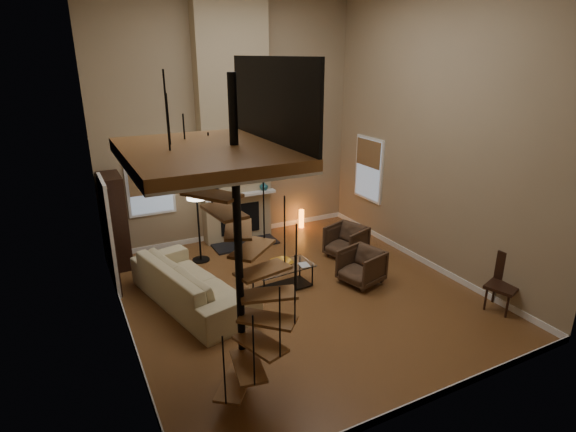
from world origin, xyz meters
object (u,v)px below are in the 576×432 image
hutch (115,222)px  armchair_far (364,265)px  sofa (191,282)px  side_chair (505,281)px  accent_lamp (301,219)px  coffee_table (283,275)px  armchair_near (348,240)px  floor_lamp (197,198)px

hutch → armchair_far: bearing=-36.1°
sofa → side_chair: 5.46m
hutch → side_chair: (5.68, -4.87, -0.42)m
accent_lamp → coffee_table: bearing=-124.8°
accent_lamp → hutch: bearing=-178.3°
armchair_near → floor_lamp: 3.37m
sofa → floor_lamp: floor_lamp is taller
armchair_far → side_chair: (1.59, -1.88, 0.17)m
sofa → accent_lamp: bearing=-69.7°
hutch → side_chair: size_ratio=1.97×
armchair_far → floor_lamp: 3.63m
side_chair → hutch: bearing=139.4°
hutch → coffee_table: bearing=-44.0°
armchair_near → armchair_far: bearing=-40.2°
armchair_far → accent_lamp: size_ratio=1.58×
coffee_table → accent_lamp: size_ratio=2.57×
armchair_far → coffee_table: 1.57m
hutch → floor_lamp: 1.75m
armchair_near → floor_lamp: floor_lamp is taller
coffee_table → side_chair: side_chair is taller
armchair_far → floor_lamp: bearing=-148.2°
armchair_far → coffee_table: bearing=-122.6°
floor_lamp → accent_lamp: (2.86, 0.73, -1.16)m
sofa → coffee_table: (1.68, -0.28, -0.11)m
floor_lamp → hutch: bearing=159.1°
accent_lamp → armchair_near: bearing=-87.1°
armchair_far → coffee_table: armchair_far is taller
sofa → coffee_table: 1.71m
armchair_near → floor_lamp: bearing=-132.1°
coffee_table → armchair_near: bearing=19.7°
sofa → accent_lamp: sofa is taller
sofa → armchair_near: sofa is taller
hutch → armchair_near: (4.53, -1.81, -0.60)m
armchair_far → sofa: bearing=-118.2°
coffee_table → accent_lamp: 3.21m
sofa → side_chair: side_chair is taller
armchair_near → armchair_far: 1.25m
coffee_table → floor_lamp: size_ratio=0.70×
side_chair → coffee_table: bearing=142.5°
floor_lamp → armchair_near: bearing=-22.3°
hutch → floor_lamp: size_ratio=1.15×
armchair_far → floor_lamp: floor_lamp is taller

